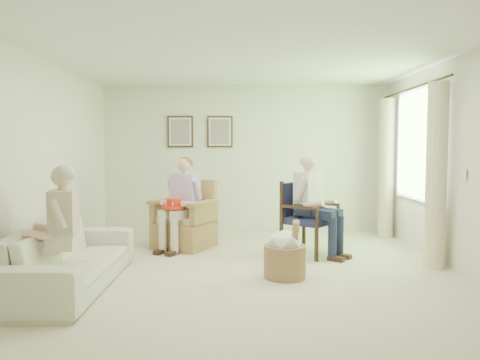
{
  "coord_description": "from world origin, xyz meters",
  "views": [
    {
      "loc": [
        -0.15,
        -5.56,
        1.5
      ],
      "look_at": [
        -0.11,
        0.93,
        1.05
      ],
      "focal_mm": 35.0,
      "sensor_mm": 36.0,
      "label": 1
    }
  ],
  "objects_px": {
    "sofa": "(70,257)",
    "red_hat": "(174,205)",
    "person_dark": "(311,197)",
    "person_sofa": "(58,223)",
    "wood_armchair": "(309,215)",
    "hatbox": "(285,254)",
    "person_wicker": "(183,197)",
    "wicker_armchair": "(185,226)"
  },
  "relations": [
    {
      "from": "sofa",
      "to": "red_hat",
      "type": "height_order",
      "value": "red_hat"
    },
    {
      "from": "person_dark",
      "to": "person_sofa",
      "type": "xyz_separation_m",
      "value": [
        -2.82,
        -1.73,
        -0.07
      ]
    },
    {
      "from": "person_dark",
      "to": "person_sofa",
      "type": "relative_size",
      "value": 1.07
    },
    {
      "from": "wood_armchair",
      "to": "sofa",
      "type": "relative_size",
      "value": 0.45
    },
    {
      "from": "person_dark",
      "to": "red_hat",
      "type": "distance_m",
      "value": 1.95
    },
    {
      "from": "red_hat",
      "to": "hatbox",
      "type": "distance_m",
      "value": 2.03
    },
    {
      "from": "red_hat",
      "to": "hatbox",
      "type": "relative_size",
      "value": 0.49
    },
    {
      "from": "person_wicker",
      "to": "person_sofa",
      "type": "relative_size",
      "value": 1.03
    },
    {
      "from": "person_dark",
      "to": "wicker_armchair",
      "type": "bearing_deg",
      "value": 111.99
    },
    {
      "from": "wood_armchair",
      "to": "person_sofa",
      "type": "height_order",
      "value": "person_sofa"
    },
    {
      "from": "wood_armchair",
      "to": "person_wicker",
      "type": "xyz_separation_m",
      "value": [
        -1.81,
        0.27,
        0.23
      ]
    },
    {
      "from": "person_wicker",
      "to": "person_sofa",
      "type": "height_order",
      "value": "person_wicker"
    },
    {
      "from": "wicker_armchair",
      "to": "wood_armchair",
      "type": "height_order",
      "value": "wicker_armchair"
    },
    {
      "from": "sofa",
      "to": "person_dark",
      "type": "relative_size",
      "value": 1.62
    },
    {
      "from": "hatbox",
      "to": "person_sofa",
      "type": "bearing_deg",
      "value": -164.75
    },
    {
      "from": "sofa",
      "to": "person_wicker",
      "type": "xyz_separation_m",
      "value": [
        1.01,
        1.86,
        0.45
      ]
    },
    {
      "from": "sofa",
      "to": "hatbox",
      "type": "bearing_deg",
      "value": -81.98
    },
    {
      "from": "person_dark",
      "to": "person_sofa",
      "type": "bearing_deg",
      "value": 161.03
    },
    {
      "from": "wood_armchair",
      "to": "person_wicker",
      "type": "bearing_deg",
      "value": 120.99
    },
    {
      "from": "person_sofa",
      "to": "red_hat",
      "type": "xyz_separation_m",
      "value": [
        0.89,
        1.99,
        -0.07
      ]
    },
    {
      "from": "wood_armchair",
      "to": "sofa",
      "type": "distance_m",
      "value": 3.25
    },
    {
      "from": "person_wicker",
      "to": "person_dark",
      "type": "xyz_separation_m",
      "value": [
        1.81,
        -0.44,
        0.04
      ]
    },
    {
      "from": "sofa",
      "to": "wicker_armchair",
      "type": "bearing_deg",
      "value": -26.9
    },
    {
      "from": "sofa",
      "to": "person_dark",
      "type": "bearing_deg",
      "value": -63.22
    },
    {
      "from": "sofa",
      "to": "red_hat",
      "type": "distance_m",
      "value": 1.94
    },
    {
      "from": "wood_armchair",
      "to": "red_hat",
      "type": "distance_m",
      "value": 1.93
    },
    {
      "from": "person_dark",
      "to": "red_hat",
      "type": "xyz_separation_m",
      "value": [
        -1.93,
        0.26,
        -0.14
      ]
    },
    {
      "from": "wicker_armchair",
      "to": "wood_armchair",
      "type": "distance_m",
      "value": 1.87
    },
    {
      "from": "sofa",
      "to": "person_sofa",
      "type": "distance_m",
      "value": 0.52
    },
    {
      "from": "wicker_armchair",
      "to": "wood_armchair",
      "type": "bearing_deg",
      "value": 14.25
    },
    {
      "from": "wood_armchair",
      "to": "person_dark",
      "type": "relative_size",
      "value": 0.73
    },
    {
      "from": "person_wicker",
      "to": "red_hat",
      "type": "xyz_separation_m",
      "value": [
        -0.12,
        -0.18,
        -0.1
      ]
    },
    {
      "from": "wicker_armchair",
      "to": "wood_armchair",
      "type": "relative_size",
      "value": 1.0
    },
    {
      "from": "sofa",
      "to": "person_sofa",
      "type": "bearing_deg",
      "value": 180.0
    },
    {
      "from": "wood_armchair",
      "to": "red_hat",
      "type": "relative_size",
      "value": 2.87
    },
    {
      "from": "red_hat",
      "to": "hatbox",
      "type": "height_order",
      "value": "red_hat"
    },
    {
      "from": "person_wicker",
      "to": "person_dark",
      "type": "height_order",
      "value": "person_dark"
    },
    {
      "from": "wicker_armchair",
      "to": "person_dark",
      "type": "bearing_deg",
      "value": 9.34
    },
    {
      "from": "person_wicker",
      "to": "person_sofa",
      "type": "bearing_deg",
      "value": -88.18
    },
    {
      "from": "person_wicker",
      "to": "red_hat",
      "type": "height_order",
      "value": "person_wicker"
    },
    {
      "from": "red_hat",
      "to": "person_wicker",
      "type": "bearing_deg",
      "value": 56.78
    },
    {
      "from": "wicker_armchair",
      "to": "hatbox",
      "type": "relative_size",
      "value": 1.42
    }
  ]
}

